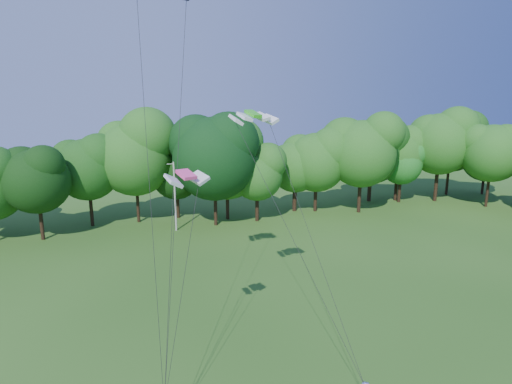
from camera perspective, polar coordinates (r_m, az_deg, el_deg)
name	(u,v)px	position (r m, az deg, el deg)	size (l,w,h in m)	color
utility_pole	(175,196)	(45.64, -11.51, -0.51)	(1.55, 0.43, 7.86)	#B1B1A8
kite_green	(253,114)	(22.50, -0.43, 11.11)	(2.81, 1.66, 0.47)	green
kite_pink	(186,174)	(17.61, -9.94, 2.50)	(2.06, 1.49, 0.38)	#F8448F
tree_back_center	(214,144)	(46.24, -6.00, 6.86)	(10.64, 10.64, 15.47)	black
tree_back_east	(401,163)	(62.09, 20.06, 3.94)	(6.48, 6.48, 9.43)	#351E15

